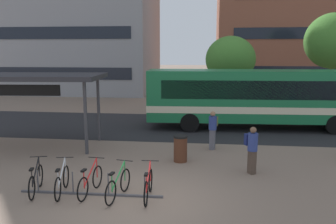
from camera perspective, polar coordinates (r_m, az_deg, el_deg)
The scene contains 15 objects.
ground at distance 10.32m, azimuth -4.22°, elevation -14.15°, with size 200.00×200.00×0.00m, color #7A6656.
bus_lane_asphalt at distance 19.76m, azimuth 1.24°, elevation -2.34°, with size 80.00×7.20×0.01m, color #232326.
city_bus at distance 19.57m, azimuth 14.82°, elevation 2.48°, with size 12.13×3.11×3.20m.
bike_rack at distance 10.80m, azimuth -12.57°, elevation -12.73°, with size 4.32×0.15×0.70m.
parked_bicycle_black_0 at distance 11.31m, azimuth -20.88°, elevation -10.50°, with size 0.61×1.68×0.99m.
parked_bicycle_silver_1 at distance 10.98m, azimuth -17.02°, elevation -10.89°, with size 0.52×1.70×0.99m.
parked_bicycle_red_2 at distance 10.75m, azimuth -12.64°, elevation -11.13°, with size 0.52×1.72×0.99m.
parked_bicycle_green_3 at distance 10.35m, azimuth -8.18°, elevation -11.84°, with size 0.52×1.71×0.99m.
parked_bicycle_red_4 at distance 10.23m, azimuth -3.26°, elevation -12.02°, with size 0.52×1.72×0.99m.
transit_shelter at distance 16.25m, azimuth -21.54°, elevation 5.04°, with size 6.26×3.52×3.22m.
commuter_navy_pack_1 at distance 12.38m, azimuth 13.64°, elevation -5.56°, with size 0.51×0.60×1.66m.
commuter_olive_pack_2 at distance 15.10m, azimuth 7.38°, elevation -2.51°, with size 0.45×0.59×1.68m.
trash_bin at distance 13.43m, azimuth 2.05°, elevation -6.01°, with size 0.55×0.55×1.03m.
street_tree_0 at distance 25.32m, azimuth 10.22°, elevation 8.51°, with size 3.53×3.53×5.29m.
street_tree_1 at distance 27.60m, azimuth 25.59°, elevation 10.47°, with size 4.02×4.02×6.90m.
Camera 1 is at (1.83, -9.24, 4.21)m, focal length 37.08 mm.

